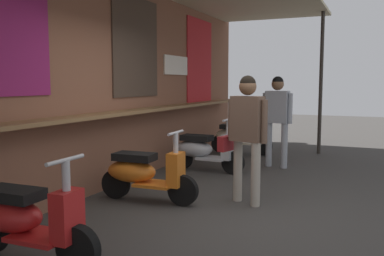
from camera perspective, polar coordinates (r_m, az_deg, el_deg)
The scene contains 8 objects.
ground_plane at distance 5.29m, azimuth 3.54°, elevation -11.29°, with size 32.97×32.97×0.00m, color #383533.
market_stall_facade at distance 5.93m, azimuth -13.04°, elevation 8.88°, with size 11.78×2.84×3.32m.
scooter_red at distance 4.08m, azimuth -22.00°, elevation -11.38°, with size 0.46×1.40×0.97m.
scooter_orange at distance 5.66m, azimuth -6.74°, elevation -6.09°, with size 0.47×1.40×0.97m.
scooter_silver at distance 7.52m, azimuth 1.47°, elevation -2.99°, with size 0.46×1.40×0.97m.
scooter_cream at distance 9.45m, azimuth 6.26°, elevation -1.14°, with size 0.46×1.40×0.97m.
shopper_with_handbag at distance 7.97m, azimuth 11.42°, elevation 2.16°, with size 0.29×0.68×1.71m.
shopper_browsing at distance 5.48m, azimuth 7.38°, elevation 0.24°, with size 0.34×0.67×1.68m.
Camera 1 is at (-4.74, -1.74, 1.59)m, focal length 39.13 mm.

